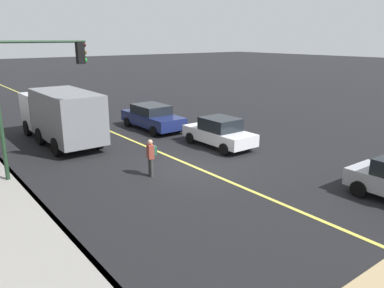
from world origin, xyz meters
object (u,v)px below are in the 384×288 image
at_px(car_navy, 152,117).
at_px(pedestrian_with_backpack, 151,155).
at_px(car_white, 219,132).
at_px(traffic_light_mast, 34,82).
at_px(truck_gray, 61,114).

bearing_deg(car_navy, pedestrian_with_backpack, 147.91).
distance_m(car_white, traffic_light_mast, 9.27).
distance_m(car_navy, pedestrian_with_backpack, 8.40).
bearing_deg(pedestrian_with_backpack, car_white, -72.47).
relative_size(car_white, pedestrian_with_backpack, 2.64).
distance_m(car_white, car_navy, 5.54).
height_order(car_navy, pedestrian_with_backpack, pedestrian_with_backpack).
xyz_separation_m(car_navy, pedestrian_with_backpack, (-7.12, 4.46, 0.12)).
xyz_separation_m(truck_gray, traffic_light_mast, (-4.58, 2.44, 2.31)).
height_order(car_white, traffic_light_mast, traffic_light_mast).
bearing_deg(car_white, traffic_light_mast, 82.47).
height_order(car_navy, truck_gray, truck_gray).
bearing_deg(truck_gray, pedestrian_with_backpack, -171.71).
distance_m(car_white, truck_gray, 8.49).
bearing_deg(pedestrian_with_backpack, traffic_light_mast, 51.73).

